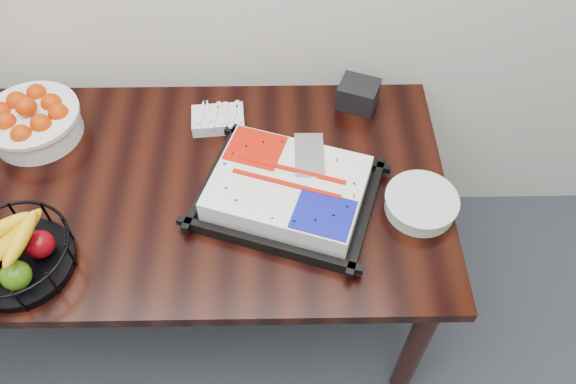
{
  "coord_description": "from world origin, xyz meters",
  "views": [
    {
      "loc": [
        0.39,
        0.92,
        2.12
      ],
      "look_at": [
        0.41,
        1.91,
        0.83
      ],
      "focal_mm": 35.0,
      "sensor_mm": 36.0,
      "label": 1
    }
  ],
  "objects_px": {
    "cake_tray": "(288,191)",
    "fruit_basket": "(16,254)",
    "table": "(162,202)",
    "plate_stack": "(421,204)",
    "tangerine_bowl": "(30,116)",
    "napkin_box": "(358,94)"
  },
  "relations": [
    {
      "from": "cake_tray",
      "to": "table",
      "type": "bearing_deg",
      "value": 171.12
    },
    {
      "from": "fruit_basket",
      "to": "napkin_box",
      "type": "bearing_deg",
      "value": 32.68
    },
    {
      "from": "cake_tray",
      "to": "tangerine_bowl",
      "type": "distance_m",
      "value": 0.87
    },
    {
      "from": "cake_tray",
      "to": "napkin_box",
      "type": "relative_size",
      "value": 4.7
    },
    {
      "from": "table",
      "to": "plate_stack",
      "type": "relative_size",
      "value": 8.25
    },
    {
      "from": "table",
      "to": "cake_tray",
      "type": "height_order",
      "value": "cake_tray"
    },
    {
      "from": "tangerine_bowl",
      "to": "napkin_box",
      "type": "height_order",
      "value": "tangerine_bowl"
    },
    {
      "from": "cake_tray",
      "to": "fruit_basket",
      "type": "distance_m",
      "value": 0.77
    },
    {
      "from": "table",
      "to": "plate_stack",
      "type": "height_order",
      "value": "plate_stack"
    },
    {
      "from": "fruit_basket",
      "to": "plate_stack",
      "type": "xyz_separation_m",
      "value": [
        1.13,
        0.18,
        -0.04
      ]
    },
    {
      "from": "table",
      "to": "cake_tray",
      "type": "distance_m",
      "value": 0.43
    },
    {
      "from": "tangerine_bowl",
      "to": "fruit_basket",
      "type": "distance_m",
      "value": 0.51
    },
    {
      "from": "cake_tray",
      "to": "tangerine_bowl",
      "type": "height_order",
      "value": "tangerine_bowl"
    },
    {
      "from": "tangerine_bowl",
      "to": "plate_stack",
      "type": "relative_size",
      "value": 1.42
    },
    {
      "from": "cake_tray",
      "to": "napkin_box",
      "type": "height_order",
      "value": "cake_tray"
    },
    {
      "from": "cake_tray",
      "to": "fruit_basket",
      "type": "bearing_deg",
      "value": -163.51
    },
    {
      "from": "napkin_box",
      "to": "table",
      "type": "bearing_deg",
      "value": -151.85
    },
    {
      "from": "table",
      "to": "cake_tray",
      "type": "bearing_deg",
      "value": -8.88
    },
    {
      "from": "cake_tray",
      "to": "napkin_box",
      "type": "xyz_separation_m",
      "value": [
        0.25,
        0.41,
        -0.0
      ]
    },
    {
      "from": "tangerine_bowl",
      "to": "plate_stack",
      "type": "bearing_deg",
      "value": -15.07
    },
    {
      "from": "fruit_basket",
      "to": "table",
      "type": "bearing_deg",
      "value": 40.44
    },
    {
      "from": "table",
      "to": "tangerine_bowl",
      "type": "distance_m",
      "value": 0.5
    }
  ]
}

